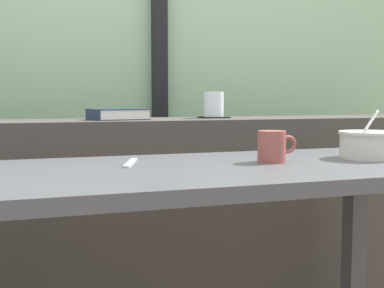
{
  "coord_description": "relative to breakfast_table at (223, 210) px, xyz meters",
  "views": [
    {
      "loc": [
        -0.52,
        -1.24,
        0.91
      ],
      "look_at": [
        0.01,
        0.31,
        0.76
      ],
      "focal_mm": 47.23,
      "sensor_mm": 36.0,
      "label": 1
    }
  ],
  "objects": [
    {
      "name": "coaster_square",
      "position": [
        0.22,
        0.63,
        0.22
      ],
      "size": [
        0.1,
        0.1,
        0.0
      ],
      "primitive_type": "cube",
      "color": "black",
      "rests_on": "dark_console_ledge"
    },
    {
      "name": "soup_bowl",
      "position": [
        0.46,
        0.0,
        0.16
      ],
      "size": [
        0.18,
        0.18,
        0.14
      ],
      "color": "beige",
      "rests_on": "breakfast_table"
    },
    {
      "name": "window_divider_post",
      "position": [
        0.16,
        1.2,
        0.68
      ],
      "size": [
        0.07,
        0.05,
        2.6
      ],
      "primitive_type": "cube",
      "color": "black",
      "rests_on": "ground"
    },
    {
      "name": "closed_book",
      "position": [
        -0.16,
        0.58,
        0.23
      ],
      "size": [
        0.21,
        0.18,
        0.04
      ],
      "color": "#1E2D47",
      "rests_on": "dark_console_ledge"
    },
    {
      "name": "dark_console_ledge",
      "position": [
        0.03,
        0.6,
        -0.2
      ],
      "size": [
        2.8,
        0.33,
        0.83
      ],
      "primitive_type": "cube",
      "color": "#423D38",
      "rests_on": "ground"
    },
    {
      "name": "juice_glass",
      "position": [
        0.22,
        0.63,
        0.26
      ],
      "size": [
        0.08,
        0.08,
        0.1
      ],
      "color": "white",
      "rests_on": "coaster_square"
    },
    {
      "name": "fork_utensil",
      "position": [
        -0.22,
        0.11,
        0.12
      ],
      "size": [
        0.07,
        0.17,
        0.01
      ],
      "primitive_type": "cube",
      "rotation": [
        0.0,
        0.0,
        -0.34
      ],
      "color": "silver",
      "rests_on": "breakfast_table"
    },
    {
      "name": "ceramic_mug",
      "position": [
        0.15,
        0.02,
        0.16
      ],
      "size": [
        0.11,
        0.08,
        0.08
      ],
      "color": "#9E4C42",
      "rests_on": "breakfast_table"
    },
    {
      "name": "breakfast_table",
      "position": [
        0.0,
        0.0,
        0.0
      ],
      "size": [
        1.29,
        0.6,
        0.74
      ],
      "color": "#414145",
      "rests_on": "ground"
    }
  ]
}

